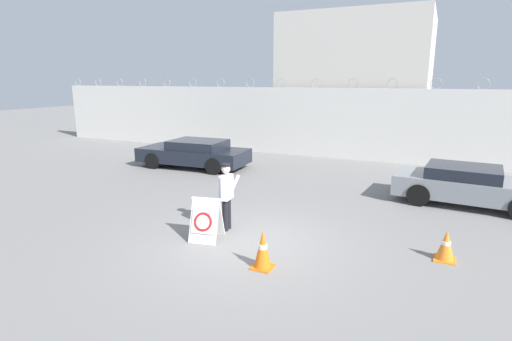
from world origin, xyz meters
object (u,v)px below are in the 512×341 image
Objects in this scene: security_guard at (226,194)px; traffic_cone_mid at (263,249)px; barricade_sign at (206,219)px; parked_car_far_side at (468,185)px; traffic_cone_near at (446,245)px; parked_car_front_coupe at (194,153)px.

security_guard is 2.13× the size of traffic_cone_mid.
barricade_sign reaches higher than traffic_cone_mid.
traffic_cone_mid is at bearing -116.57° from parked_car_far_side.
security_guard reaches higher than barricade_sign.
barricade_sign is 0.91m from security_guard.
parked_car_far_side reaches higher than traffic_cone_near.
traffic_cone_mid is 7.58m from parked_car_far_side.
parked_car_front_coupe reaches higher than barricade_sign.
parked_car_front_coupe reaches higher than parked_car_far_side.
parked_car_far_side is at bearing -54.17° from security_guard.
barricade_sign is at bearing 157.22° from traffic_cone_mid.
traffic_cone_near is at bearing 148.16° from parked_car_front_coupe.
traffic_cone_near is 0.83× the size of traffic_cone_mid.
parked_car_front_coupe is 10.55m from parked_car_far_side.
parked_car_far_side is at bearing 34.02° from barricade_sign.
traffic_cone_near is 4.55m from parked_car_far_side.
barricade_sign is 0.21× the size of parked_car_front_coupe.
parked_car_front_coupe is 1.10× the size of parked_car_far_side.
barricade_sign is 0.23× the size of parked_car_far_side.
traffic_cone_mid is 0.18× the size of parked_car_far_side.
security_guard is (0.13, 0.79, 0.44)m from barricade_sign.
parked_car_far_side is (5.77, 5.70, 0.11)m from barricade_sign.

